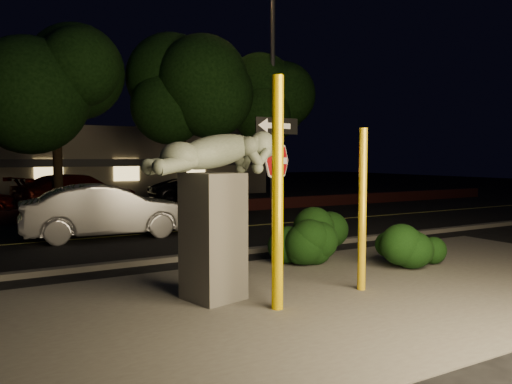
% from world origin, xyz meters
% --- Properties ---
extents(ground, '(90.00, 90.00, 0.00)m').
position_xyz_m(ground, '(0.00, 10.00, 0.00)').
color(ground, black).
rests_on(ground, ground).
extents(patio, '(14.00, 6.00, 0.02)m').
position_xyz_m(patio, '(0.00, -1.00, 0.01)').
color(patio, '#4C4944').
rests_on(patio, ground).
extents(road, '(80.00, 8.00, 0.01)m').
position_xyz_m(road, '(0.00, 7.00, 0.01)').
color(road, black).
rests_on(road, ground).
extents(lane_marking, '(80.00, 0.12, 0.00)m').
position_xyz_m(lane_marking, '(0.00, 7.00, 0.02)').
color(lane_marking, '#CDCB52').
rests_on(lane_marking, road).
extents(curb, '(80.00, 0.25, 0.12)m').
position_xyz_m(curb, '(0.00, 2.90, 0.06)').
color(curb, '#4C4944').
rests_on(curb, ground).
extents(brick_wall, '(40.00, 0.35, 0.50)m').
position_xyz_m(brick_wall, '(0.00, 11.30, 0.25)').
color(brick_wall, '#4F1B19').
rests_on(brick_wall, ground).
extents(parking_lot, '(40.00, 12.00, 0.01)m').
position_xyz_m(parking_lot, '(0.00, 17.00, 0.01)').
color(parking_lot, black).
rests_on(parking_lot, ground).
extents(building, '(22.00, 10.20, 4.00)m').
position_xyz_m(building, '(0.00, 24.99, 2.00)').
color(building, slate).
rests_on(building, ground).
extents(tree_far_b, '(5.20, 5.20, 8.41)m').
position_xyz_m(tree_far_b, '(-2.50, 13.20, 6.05)').
color(tree_far_b, black).
rests_on(tree_far_b, ground).
extents(tree_far_c, '(4.80, 4.80, 7.84)m').
position_xyz_m(tree_far_c, '(2.50, 12.80, 5.66)').
color(tree_far_c, black).
rests_on(tree_far_c, ground).
extents(tree_far_d, '(4.40, 4.40, 7.42)m').
position_xyz_m(tree_far_d, '(7.50, 13.30, 5.42)').
color(tree_far_d, black).
rests_on(tree_far_d, ground).
extents(yellow_pole_left, '(0.18, 0.18, 3.52)m').
position_xyz_m(yellow_pole_left, '(-1.45, -1.23, 1.76)').
color(yellow_pole_left, '#F8C900').
rests_on(yellow_pole_left, ground).
extents(yellow_pole_right, '(0.14, 0.14, 2.81)m').
position_xyz_m(yellow_pole_right, '(0.40, -1.02, 1.40)').
color(yellow_pole_right, yellow).
rests_on(yellow_pole_right, ground).
extents(signpost, '(1.06, 0.13, 3.13)m').
position_xyz_m(signpost, '(0.15, 1.34, 2.23)').
color(signpost, black).
rests_on(signpost, ground).
extents(sculpture, '(2.58, 1.27, 2.76)m').
position_xyz_m(sculpture, '(-2.02, -0.25, 1.70)').
color(sculpture, '#4C4944').
rests_on(sculpture, ground).
extents(hedge_center, '(1.86, 1.19, 0.89)m').
position_xyz_m(hedge_center, '(0.98, 1.26, 0.45)').
color(hedge_center, black).
rests_on(hedge_center, ground).
extents(hedge_right, '(2.09, 1.47, 1.24)m').
position_xyz_m(hedge_right, '(1.16, 1.28, 0.62)').
color(hedge_right, black).
rests_on(hedge_right, ground).
extents(hedge_far_right, '(1.68, 1.33, 1.02)m').
position_xyz_m(hedge_far_right, '(2.65, -0.04, 0.51)').
color(hedge_far_right, black).
rests_on(hedge_far_right, ground).
extents(streetlight, '(1.58, 0.46, 10.49)m').
position_xyz_m(streetlight, '(6.60, 12.44, 6.24)').
color(streetlight, '#4C4C51').
rests_on(streetlight, ground).
extents(silver_sedan, '(4.76, 1.89, 1.54)m').
position_xyz_m(silver_sedan, '(-2.08, 6.87, 0.77)').
color(silver_sedan, silver).
rests_on(silver_sedan, ground).
extents(parked_car_darkred, '(5.90, 4.02, 1.59)m').
position_xyz_m(parked_car_darkred, '(-1.50, 14.70, 0.79)').
color(parked_car_darkred, '#460C05').
rests_on(parked_car_darkred, ground).
extents(parked_car_dark, '(5.06, 2.68, 1.35)m').
position_xyz_m(parked_car_dark, '(4.17, 14.79, 0.68)').
color(parked_car_dark, black).
rests_on(parked_car_dark, ground).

